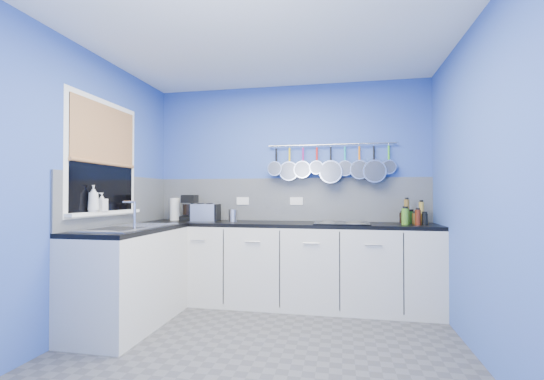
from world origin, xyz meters
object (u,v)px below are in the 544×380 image
(soap_bottle_a, at_px, (93,199))
(soap_bottle_b, at_px, (102,202))
(hob, at_px, (342,223))
(canister, at_px, (233,215))
(paper_towel, at_px, (175,209))
(coffee_maker, at_px, (189,208))
(toaster, at_px, (205,212))

(soap_bottle_a, height_order, soap_bottle_b, soap_bottle_a)
(soap_bottle_a, xyz_separation_m, hob, (2.15, 1.05, -0.26))
(soap_bottle_b, distance_m, canister, 1.39)
(paper_towel, bearing_deg, soap_bottle_b, -99.67)
(soap_bottle_a, height_order, canister, soap_bottle_a)
(coffee_maker, relative_size, hob, 0.53)
(soap_bottle_a, xyz_separation_m, coffee_maker, (0.39, 1.15, -0.12))
(soap_bottle_a, distance_m, coffee_maker, 1.22)
(canister, bearing_deg, paper_towel, 175.08)
(toaster, height_order, canister, toaster)
(soap_bottle_b, xyz_separation_m, toaster, (0.59, 1.03, -0.14))
(soap_bottle_b, xyz_separation_m, coffee_maker, (0.39, 1.03, -0.08))
(soap_bottle_b, distance_m, coffee_maker, 1.11)
(soap_bottle_b, distance_m, toaster, 1.20)
(canister, bearing_deg, toaster, 178.26)
(soap_bottle_b, relative_size, paper_towel, 0.65)
(paper_towel, relative_size, canister, 1.97)
(canister, distance_m, hob, 1.23)
(soap_bottle_b, relative_size, canister, 1.27)
(toaster, xyz_separation_m, hob, (1.56, -0.10, -0.09))
(coffee_maker, xyz_separation_m, canister, (0.54, -0.01, -0.08))
(soap_bottle_b, distance_m, paper_towel, 1.10)
(soap_bottle_b, bearing_deg, toaster, 60.19)
(paper_towel, height_order, canister, paper_towel)
(soap_bottle_b, height_order, canister, soap_bottle_b)
(soap_bottle_a, bearing_deg, canister, 50.64)
(soap_bottle_a, distance_m, toaster, 1.30)
(canister, height_order, hob, canister)
(coffee_maker, distance_m, canister, 0.55)
(soap_bottle_b, xyz_separation_m, paper_towel, (0.18, 1.08, -0.10))
(soap_bottle_a, height_order, coffee_maker, soap_bottle_a)
(soap_bottle_a, distance_m, hob, 2.41)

